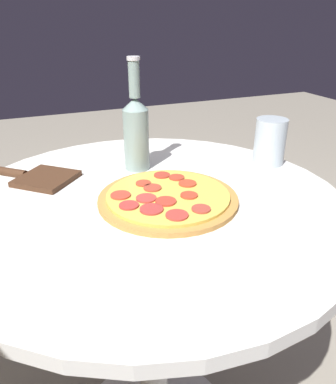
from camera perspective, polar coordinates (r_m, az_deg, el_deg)
name	(u,v)px	position (r m, az deg, el deg)	size (l,w,h in m)	color
table	(151,276)	(0.87, -2.55, -12.71)	(0.81, 0.81, 0.77)	silver
pizza	(168,197)	(0.75, -0.06, -0.84)	(0.28, 0.28, 0.02)	#B77F3D
beer_bottle	(136,130)	(0.89, -4.90, 9.44)	(0.06, 0.06, 0.26)	gray
pizza_paddle	(35,177)	(0.90, -19.61, 2.21)	(0.21, 0.22, 0.02)	#422819
drinking_glass	(270,142)	(0.96, 15.27, 7.43)	(0.08, 0.08, 0.11)	#ADBCC6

